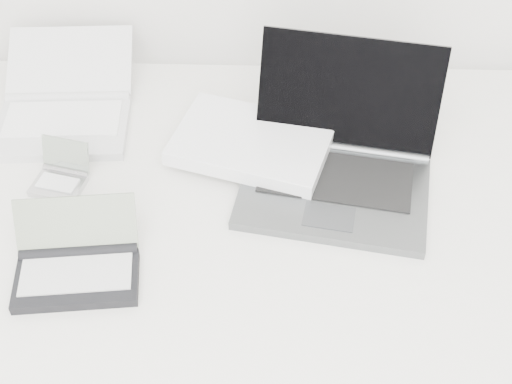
{
  "coord_description": "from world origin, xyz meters",
  "views": [
    {
      "loc": [
        -0.0,
        0.68,
        1.66
      ],
      "look_at": [
        -0.03,
        1.51,
        0.79
      ],
      "focal_mm": 50.0,
      "sensor_mm": 36.0,
      "label": 1
    }
  ],
  "objects_px": {
    "desk": "(273,217)",
    "netbook_open_white": "(65,108)",
    "palmtop_charcoal": "(77,265)",
    "laptop_large": "(300,154)"
  },
  "relations": [
    {
      "from": "desk",
      "to": "netbook_open_white",
      "type": "bearing_deg",
      "value": 152.58
    },
    {
      "from": "palmtop_charcoal",
      "to": "desk",
      "type": "bearing_deg",
      "value": 22.45
    },
    {
      "from": "laptop_large",
      "to": "palmtop_charcoal",
      "type": "xyz_separation_m",
      "value": [
        -0.36,
        -0.26,
        -0.01
      ]
    },
    {
      "from": "desk",
      "to": "netbook_open_white",
      "type": "height_order",
      "value": "netbook_open_white"
    },
    {
      "from": "netbook_open_white",
      "to": "palmtop_charcoal",
      "type": "distance_m",
      "value": 0.41
    },
    {
      "from": "laptop_large",
      "to": "palmtop_charcoal",
      "type": "distance_m",
      "value": 0.44
    },
    {
      "from": "desk",
      "to": "laptop_large",
      "type": "bearing_deg",
      "value": 60.57
    },
    {
      "from": "netbook_open_white",
      "to": "palmtop_charcoal",
      "type": "height_order",
      "value": "palmtop_charcoal"
    },
    {
      "from": "desk",
      "to": "netbook_open_white",
      "type": "xyz_separation_m",
      "value": [
        -0.42,
        0.22,
        0.07
      ]
    },
    {
      "from": "desk",
      "to": "netbook_open_white",
      "type": "distance_m",
      "value": 0.48
    }
  ]
}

